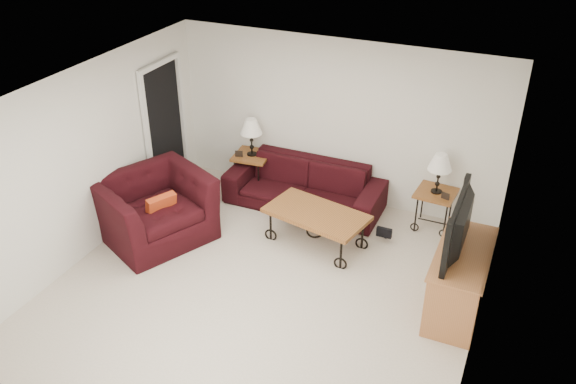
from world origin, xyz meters
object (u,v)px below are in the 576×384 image
object	(u,v)px
side_table_left	(253,171)
tv_stand	(459,280)
coffee_table	(316,228)
sofa	(304,186)
lamp_left	(251,137)
side_table_right	(434,210)
armchair	(155,209)
lamp_right	(439,173)
television	(467,226)
backpack	(387,226)

from	to	relation	value
side_table_left	tv_stand	xyz separation A→B (m)	(3.51, -1.63, 0.10)
coffee_table	tv_stand	size ratio (longest dim) A/B	1.02
sofa	lamp_left	size ratio (longest dim) A/B	3.96
side_table_right	coffee_table	size ratio (longest dim) A/B	0.43
sofa	lamp_left	bearing A→B (deg)	169.41
side_table_left	side_table_right	size ratio (longest dim) A/B	1.02
coffee_table	armchair	world-z (taller)	armchair
sofa	coffee_table	xyz separation A→B (m)	(0.54, -0.88, -0.09)
side_table_left	lamp_right	bearing A→B (deg)	0.00
armchair	lamp_right	bearing A→B (deg)	-36.92
television	coffee_table	bearing A→B (deg)	-105.90
armchair	backpack	bearing A→B (deg)	-41.43
sofa	side_table_right	xyz separation A→B (m)	(1.92, 0.18, -0.05)
side_table_right	television	xyz separation A→B (m)	(0.61, -1.63, 0.85)
coffee_table	television	world-z (taller)	television
coffee_table	side_table_right	bearing A→B (deg)	37.53
side_table_right	lamp_right	distance (m)	0.59
sofa	lamp_right	distance (m)	2.00
tv_stand	television	xyz separation A→B (m)	(-0.02, 0.00, 0.74)
sofa	coffee_table	distance (m)	1.04
lamp_right	armchair	world-z (taller)	lamp_right
side_table_left	television	size ratio (longest dim) A/B	0.50
side_table_right	lamp_right	size ratio (longest dim) A/B	1.00
coffee_table	backpack	xyz separation A→B (m)	(0.85, 0.51, -0.04)
tv_stand	backpack	xyz separation A→B (m)	(-1.15, 1.07, -0.19)
sofa	side_table_right	size ratio (longest dim) A/B	4.02
tv_stand	side_table_left	bearing A→B (deg)	155.13
side_table_left	television	xyz separation A→B (m)	(3.49, -1.63, 0.84)
armchair	backpack	size ratio (longest dim) A/B	3.35
backpack	sofa	bearing A→B (deg)	144.79
side_table_left	backpack	xyz separation A→B (m)	(2.36, -0.55, -0.09)
lamp_left	television	bearing A→B (deg)	-25.00
side_table_left	backpack	size ratio (longest dim) A/B	1.41
side_table_right	coffee_table	xyz separation A→B (m)	(-1.38, -1.06, -0.04)
side_table_left	side_table_right	bearing A→B (deg)	0.00
backpack	lamp_right	bearing A→B (deg)	26.39
side_table_right	tv_stand	size ratio (longest dim) A/B	0.44
sofa	tv_stand	distance (m)	2.93
sofa	armchair	xyz separation A→B (m)	(-1.56, -1.61, 0.11)
tv_stand	television	size ratio (longest dim) A/B	1.12
lamp_right	tv_stand	size ratio (longest dim) A/B	0.44
lamp_left	coffee_table	distance (m)	1.95
side_table_left	lamp_left	xyz separation A→B (m)	(0.00, 0.00, 0.60)
tv_stand	backpack	size ratio (longest dim) A/B	3.16
coffee_table	lamp_right	bearing A→B (deg)	37.53
sofa	television	distance (m)	3.02
backpack	side_table_left	bearing A→B (deg)	146.60
television	lamp_right	bearing A→B (deg)	-159.58
sofa	tv_stand	bearing A→B (deg)	-29.61
lamp_right	armchair	xyz separation A→B (m)	(-3.48, -1.79, -0.42)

